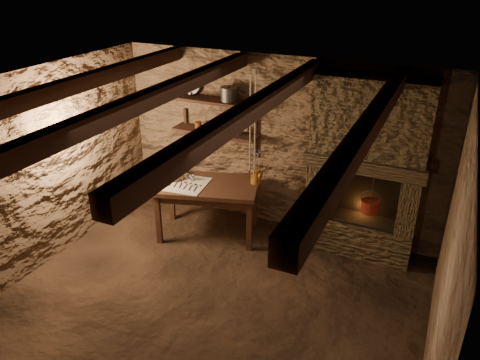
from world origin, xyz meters
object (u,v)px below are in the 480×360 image
at_px(wooden_bowl, 173,174).
at_px(iron_stockpot, 229,95).
at_px(stoneware_jug, 256,169).
at_px(work_table, 208,207).
at_px(red_pot, 370,205).

xyz_separation_m(wooden_bowl, iron_stockpot, (0.60, 0.56, 1.04)).
bearing_deg(wooden_bowl, stoneware_jug, 15.83).
bearing_deg(iron_stockpot, wooden_bowl, -137.26).
height_order(work_table, iron_stockpot, iron_stockpot).
bearing_deg(stoneware_jug, iron_stockpot, 149.10).
distance_m(stoneware_jug, wooden_bowl, 1.16).
bearing_deg(wooden_bowl, red_pot, 9.52).
xyz_separation_m(work_table, iron_stockpot, (0.08, 0.53, 1.44)).
height_order(work_table, red_pot, red_pot).
bearing_deg(red_pot, stoneware_jug, -175.32).
relative_size(stoneware_jug, iron_stockpot, 2.07).
bearing_deg(work_table, wooden_bowl, 165.72).
bearing_deg(stoneware_jug, wooden_bowl, -169.35).
bearing_deg(stoneware_jug, red_pot, -0.50).
height_order(stoneware_jug, wooden_bowl, stoneware_jug).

